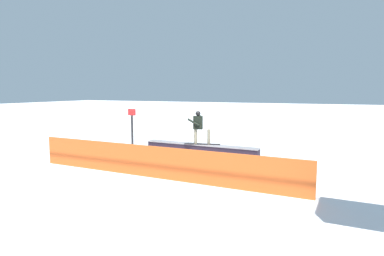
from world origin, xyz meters
TOP-DOWN VIEW (x-y plane):
  - ground_plane at (0.00, 0.00)m, footprint 120.00×120.00m
  - grind_box at (0.00, 0.00)m, footprint 5.23×0.70m
  - snowboarder at (0.05, 0.04)m, footprint 1.59×0.75m
  - safety_fence at (0.00, 3.83)m, footprint 10.03×0.44m
  - trail_marker at (3.26, 0.45)m, footprint 0.40×0.10m

SIDE VIEW (x-z plane):
  - ground_plane at x=0.00m, z-range 0.00..0.00m
  - grind_box at x=0.00m, z-range -0.03..0.54m
  - safety_fence at x=0.00m, z-range 0.00..1.07m
  - trail_marker at x=3.26m, z-range 0.07..2.12m
  - snowboarder at x=0.05m, z-range 0.62..2.08m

